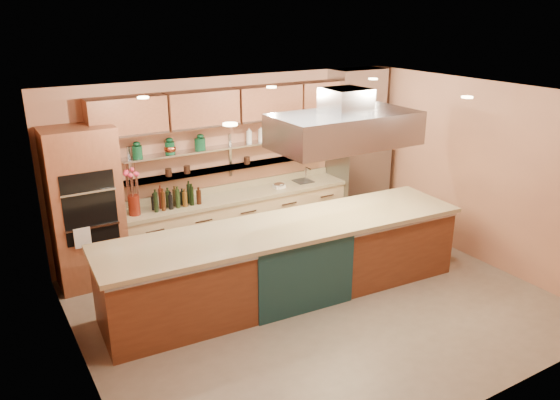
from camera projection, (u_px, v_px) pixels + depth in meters
floor at (316, 303)px, 7.43m from camera, size 6.00×5.00×0.02m
ceiling at (322, 96)px, 6.50m from camera, size 6.00×5.00×0.02m
wall_back at (233, 162)px, 8.99m from camera, size 6.00×0.04×2.80m
wall_front at (476, 288)px, 4.94m from camera, size 6.00×0.04×2.80m
wall_left at (75, 259)px, 5.52m from camera, size 0.04×5.00×2.80m
wall_right at (479, 172)px, 8.42m from camera, size 0.04×5.00×2.80m
oven_stack at (86, 208)px, 7.63m from camera, size 0.95×0.64×2.30m
refrigerator at (358, 167)px, 9.95m from camera, size 0.95×0.72×2.10m
back_counter at (239, 221)px, 9.03m from camera, size 3.84×0.64×0.93m
wall_shelf_lower at (233, 167)px, 8.88m from camera, size 3.60×0.26×0.03m
wall_shelf_upper at (233, 146)px, 8.76m from camera, size 3.60×0.26×0.03m
upper_cabinets at (236, 106)px, 8.53m from camera, size 4.60×0.36×0.55m
range_hood at (345, 129)px, 7.35m from camera, size 2.00×1.00×0.45m
ceiling_downlights at (312, 97)px, 6.67m from camera, size 4.00×2.80×0.02m
island at (287, 260)px, 7.49m from camera, size 5.06×1.38×1.05m
flower_vase at (134, 205)px, 7.95m from camera, size 0.20×0.20×0.30m
oil_bottle_cluster at (177, 199)px, 8.28m from camera, size 0.83×0.40×0.26m
kitchen_scale at (279, 185)px, 9.18m from camera, size 0.22×0.19×0.10m
bar_faucet at (306, 174)px, 9.53m from camera, size 0.04×0.04×0.24m
copper_kettle at (170, 149)px, 8.23m from camera, size 0.21×0.21×0.14m
green_canister at (199, 144)px, 8.45m from camera, size 0.14×0.14×0.17m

